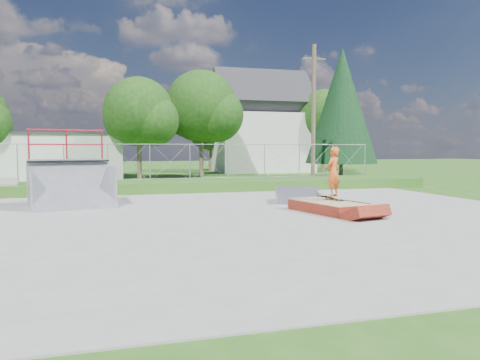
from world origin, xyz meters
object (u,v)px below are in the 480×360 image
object	(u,v)px
flat_bank_ramp	(297,196)
grind_box	(327,207)
skater	(333,174)
quarter_pipe	(71,168)

from	to	relation	value
flat_bank_ramp	grind_box	bearing A→B (deg)	-74.16
flat_bank_ramp	skater	bearing A→B (deg)	-68.22
quarter_pipe	flat_bank_ramp	xyz separation A→B (m)	(8.20, -0.88, -1.14)
skater	flat_bank_ramp	bearing A→B (deg)	-123.01
grind_box	flat_bank_ramp	xyz separation A→B (m)	(0.18, 2.85, 0.06)
grind_box	flat_bank_ramp	size ratio (longest dim) A/B	1.60
quarter_pipe	flat_bank_ramp	bearing A→B (deg)	-17.53
grind_box	skater	distance (m)	1.11
grind_box	quarter_pipe	distance (m)	8.93
flat_bank_ramp	skater	world-z (taller)	skater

